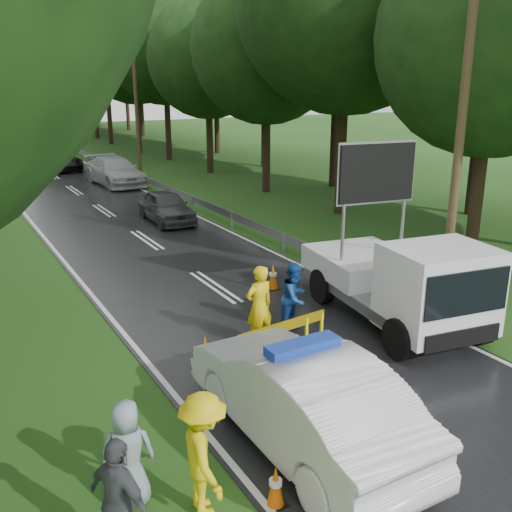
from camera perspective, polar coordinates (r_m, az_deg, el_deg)
ground at (r=12.28m, az=8.43°, el=-11.51°), size 160.00×160.00×0.00m
road at (r=39.41m, az=-19.67°, el=7.56°), size 7.00×140.00×0.02m
guardrail at (r=39.83m, az=-14.38°, el=8.89°), size 0.12×60.06×0.70m
utility_pole_near at (r=15.91m, az=19.95°, el=13.29°), size 1.40×0.24×10.00m
utility_pole_mid at (r=38.32m, az=-11.95°, el=15.54°), size 1.40×0.24×10.00m
utility_pole_far at (r=63.53m, az=-19.62°, el=15.41°), size 1.40×0.24×10.00m
police_sedan at (r=9.71m, az=4.57°, el=-13.89°), size 1.80×5.14×1.86m
work_truck at (r=14.38m, az=14.40°, el=-2.39°), size 3.17×5.74×4.35m
barrier at (r=12.26m, az=2.70°, el=-7.60°), size 2.31×0.29×0.96m
officer at (r=12.95m, az=0.33°, el=-5.05°), size 0.74×0.52×1.92m
civilian at (r=13.73m, az=3.90°, el=-4.20°), size 1.05×0.98×1.73m
bystander_left at (r=8.34m, az=-5.26°, el=-19.13°), size 0.84×1.27×1.84m
bystander_mid at (r=7.82m, az=-13.42°, el=-22.83°), size 0.81×1.11×1.75m
bystander_right at (r=8.72m, az=-12.69°, el=-18.66°), size 0.93×0.78×1.61m
queue_car_first at (r=24.97m, az=-8.97°, el=4.94°), size 1.76×4.08×1.37m
queue_car_second at (r=34.81m, az=-13.91°, el=8.24°), size 2.60×5.65×1.60m
queue_car_third at (r=41.73m, az=-19.13°, el=9.01°), size 2.73×5.03×1.34m
queue_car_fourth at (r=47.59m, az=-20.71°, el=9.72°), size 1.93×4.14×1.31m
cone_near_left at (r=8.75m, az=1.96°, el=-22.06°), size 0.31×0.31×0.65m
cone_center at (r=11.86m, az=3.67°, el=-10.53°), size 0.34×0.34×0.72m
cone_far at (r=16.63m, az=1.70°, el=-2.13°), size 0.36×0.36×0.77m
cone_left_mid at (r=12.28m, az=-5.11°, el=-9.51°), size 0.35×0.35×0.74m
cone_right at (r=15.30m, az=11.76°, el=-4.42°), size 0.32×0.32×0.68m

